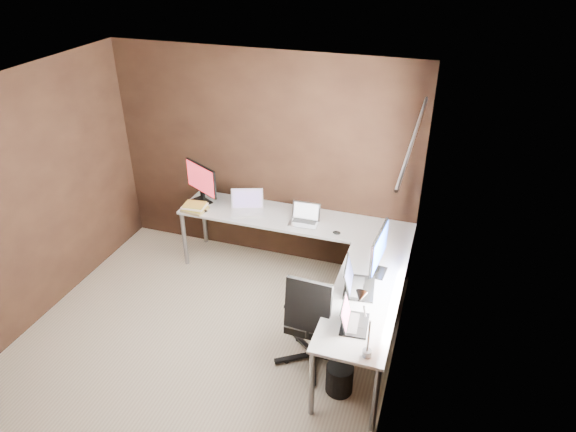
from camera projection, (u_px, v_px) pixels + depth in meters
The scene contains 15 objects.
room at pixel (228, 239), 4.36m from camera, with size 3.60×3.60×2.50m.
desk at pixel (314, 249), 5.32m from camera, with size 2.65×2.25×0.73m.
drawer_pedestal at pixel (369, 282), 5.44m from camera, with size 0.42×0.50×0.60m, color silver.
monitor_left at pixel (201, 181), 5.99m from camera, with size 0.50×0.29×0.48m.
monitor_right at pixel (379, 250), 4.74m from camera, with size 0.15×0.56×0.46m.
laptop_white at pixel (247, 207), 5.89m from camera, with size 0.43×0.37×0.24m.
laptop_silver at pixel (305, 218), 5.67m from camera, with size 0.32×0.23×0.21m.
laptop_black_big at pixel (355, 283), 4.63m from camera, with size 0.32×0.41×0.25m.
laptop_black_small at pixel (351, 320), 4.21m from camera, with size 0.25×0.33×0.21m.
book_stack at pixel (195, 207), 5.90m from camera, with size 0.29×0.24×0.09m.
mouse_left at pixel (204, 211), 5.88m from camera, with size 0.08×0.05×0.03m, color black.
mouse_corner at pixel (337, 233), 5.46m from camera, with size 0.09×0.06×0.03m, color black.
desk_lamp at pixel (363, 315), 3.83m from camera, with size 0.18×0.21×0.53m.
office_chair at pixel (313, 336), 4.74m from camera, with size 0.58×0.58×1.03m.
wastebasket at pixel (339, 378), 4.50m from camera, with size 0.24×0.24×0.28m, color black.
Camera 1 is at (1.98, -3.28, 3.61)m, focal length 32.00 mm.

